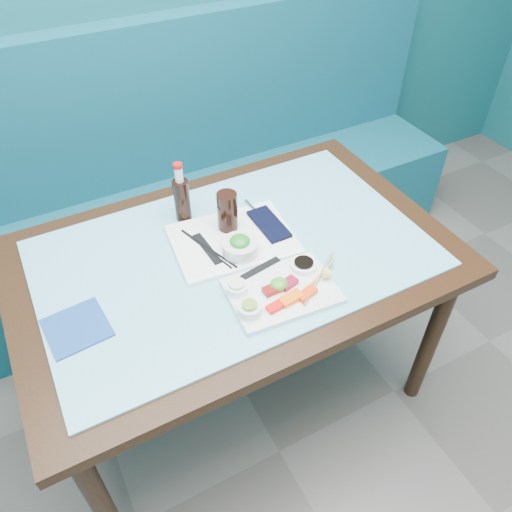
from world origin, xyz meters
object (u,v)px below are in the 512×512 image
booth_bench (160,206)px  blue_napkin (77,328)px  dining_table (235,273)px  cola_glass (227,211)px  cola_bottle_body (182,200)px  seaweed_bowl (240,248)px  sashimi_plate (282,291)px  serving_tray (233,240)px

booth_bench → blue_napkin: bearing=-119.6°
dining_table → cola_glass: bearing=74.3°
cola_glass → cola_bottle_body: 0.17m
booth_bench → seaweed_bowl: booth_bench is taller
cola_glass → cola_bottle_body: cola_bottle_body is taller
sashimi_plate → blue_napkin: bearing=169.7°
sashimi_plate → blue_napkin: size_ratio=1.92×
sashimi_plate → blue_napkin: sashimi_plate is taller
cola_bottle_body → cola_glass: bearing=-52.0°
seaweed_bowl → dining_table: bearing=110.6°
sashimi_plate → cola_glass: bearing=97.6°
serving_tray → cola_glass: size_ratio=2.82×
booth_bench → cola_bottle_body: 0.76m
booth_bench → cola_bottle_body: bearing=-97.2°
booth_bench → blue_napkin: (-0.52, -0.91, 0.39)m
sashimi_plate → seaweed_bowl: 0.20m
booth_bench → sashimi_plate: size_ratio=9.61×
dining_table → serving_tray: serving_tray is taller
cola_glass → cola_bottle_body: size_ratio=0.89×
serving_tray → blue_napkin: (-0.54, -0.12, -0.00)m
sashimi_plate → seaweed_bowl: bearing=105.3°
dining_table → sashimi_plate: bearing=-78.0°
booth_bench → seaweed_bowl: 0.96m
serving_tray → cola_glass: bearing=85.8°
cola_bottle_body → dining_table: bearing=-72.5°
serving_tray → cola_bottle_body: (-0.10, 0.19, 0.07)m
dining_table → cola_glass: cola_glass is taller
serving_tray → seaweed_bowl: bearing=-91.5°
booth_bench → sashimi_plate: booth_bench is taller
serving_tray → cola_glass: cola_glass is taller
booth_bench → cola_glass: bearing=-87.7°
dining_table → blue_napkin: blue_napkin is taller
dining_table → serving_tray: 0.11m
seaweed_bowl → cola_glass: cola_glass is taller
sashimi_plate → cola_bottle_body: 0.48m
blue_napkin → booth_bench: bearing=60.4°
seaweed_bowl → cola_bottle_body: cola_bottle_body is taller
booth_bench → cola_glass: 0.87m
seaweed_bowl → booth_bench: bearing=90.6°
serving_tray → dining_table: bearing=-105.3°
booth_bench → sashimi_plate: bearing=-87.5°
cola_bottle_body → blue_napkin: cola_bottle_body is taller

